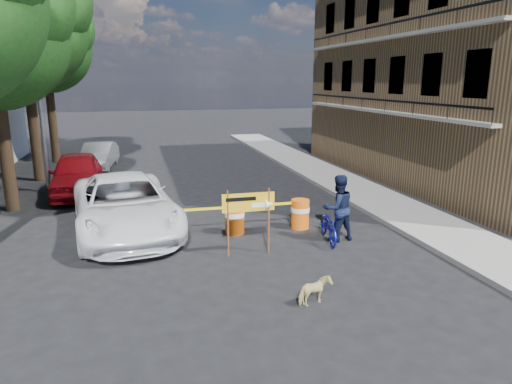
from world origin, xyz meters
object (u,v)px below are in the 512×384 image
barrel_far_left (120,229)px  barrel_mid_right (235,218)px  bicycle (329,212)px  barrel_mid_left (171,223)px  detour_sign (255,207)px  dog (315,291)px  sedan_red (77,174)px  sedan_silver (99,156)px  suv_white (125,205)px  barrel_far_right (300,213)px  pedestrian (338,208)px

barrel_far_left → barrel_mid_right: size_ratio=1.00×
bicycle → barrel_mid_left: bearing=172.8°
detour_sign → dog: detour_sign is taller
bicycle → dog: bearing=-107.4°
barrel_mid_left → sedan_red: sedan_red is taller
barrel_mid_left → dog: size_ratio=1.27×
sedan_silver → suv_white: bearing=-74.8°
detour_sign → sedan_red: bearing=123.7°
detour_sign → barrel_far_left: bearing=156.1°
barrel_mid_left → barrel_far_right: bearing=-0.8°
dog → barrel_mid_left: bearing=9.4°
bicycle → suv_white: bicycle is taller
barrel_far_left → barrel_mid_left: 1.43m
sedan_silver → barrel_mid_right: bearing=-61.4°
detour_sign → barrel_mid_left: bearing=139.2°
barrel_mid_left → sedan_red: (-3.16, 6.29, 0.35)m
suv_white → sedan_silver: size_ratio=1.50×
dog → sedan_red: sedan_red is taller
barrel_mid_left → barrel_far_right: 3.94m
sedan_red → bicycle: bearing=-49.1°
barrel_mid_left → sedan_silver: (-2.71, 11.88, 0.19)m
bicycle → suv_white: bearing=168.0°
barrel_mid_left → sedan_red: 7.05m
barrel_mid_left → bicycle: bearing=-17.6°
barrel_far_left → sedan_red: bearing=105.0°
barrel_far_right → pedestrian: (0.64, -1.31, 0.48)m
detour_sign → pedestrian: pedestrian is taller
barrel_far_right → pedestrian: 1.54m
dog → sedan_red: (-5.67, 11.12, 0.53)m
barrel_mid_left → detour_sign: (2.03, -1.82, 0.82)m
pedestrian → barrel_far_left: bearing=-17.7°
barrel_mid_left → detour_sign: detour_sign is taller
barrel_far_left → detour_sign: size_ratio=0.51×
barrel_mid_right → sedan_red: size_ratio=0.19×
barrel_mid_right → dog: bearing=-82.5°
pedestrian → sedan_red: (-7.74, 7.66, -0.13)m
barrel_far_right → barrel_mid_left: bearing=179.2°
detour_sign → bicycle: detour_sign is taller
pedestrian → sedan_silver: bearing=-68.0°
barrel_mid_right → sedan_red: sedan_red is taller
barrel_far_right → suv_white: 5.30m
barrel_mid_right → sedan_silver: (-4.59, 11.94, 0.19)m
barrel_far_left → barrel_mid_left: same height
barrel_far_left → dog: size_ratio=1.27×
barrel_mid_left → barrel_far_left: bearing=-171.1°
pedestrian → bicycle: (-0.26, 0.00, -0.09)m
barrel_far_left → sedan_red: size_ratio=0.19×
barrel_mid_right → barrel_far_left: bearing=-177.1°
barrel_mid_left → dog: (2.50, -4.83, -0.17)m
pedestrian → dog: pedestrian is taller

